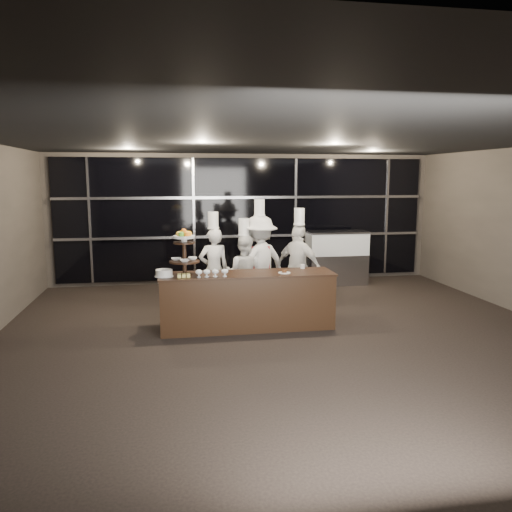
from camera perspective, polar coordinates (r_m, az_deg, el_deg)
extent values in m
plane|color=black|center=(7.25, 4.69, -10.85)|extent=(10.00, 10.00, 0.00)
plane|color=black|center=(6.85, 5.02, 13.51)|extent=(10.00, 10.00, 0.00)
plane|color=#473F38|center=(11.77, -1.27, 4.30)|extent=(9.00, 0.00, 9.00)
cube|color=black|center=(11.71, -1.23, 4.27)|extent=(8.60, 0.04, 2.80)
cube|color=#A5A5AA|center=(11.70, -1.18, 2.30)|extent=(8.60, 0.06, 0.06)
cube|color=#A5A5AA|center=(11.63, -1.20, 6.71)|extent=(8.60, 0.06, 0.06)
cube|color=#A5A5AA|center=(11.69, -18.47, 3.81)|extent=(0.05, 0.05, 2.80)
cube|color=#A5A5AA|center=(11.56, -7.11, 4.15)|extent=(0.05, 0.05, 2.80)
cube|color=#A5A5AA|center=(11.92, 4.53, 4.33)|extent=(0.05, 0.05, 2.80)
cube|color=#A5A5AA|center=(12.68, 14.69, 4.34)|extent=(0.05, 0.05, 2.80)
cube|color=black|center=(8.19, -1.03, -5.20)|extent=(2.80, 0.70, 0.90)
cube|color=black|center=(8.09, -1.04, -2.08)|extent=(2.84, 0.74, 0.03)
cylinder|color=black|center=(8.00, -8.14, -2.07)|extent=(0.24, 0.24, 0.03)
cylinder|color=black|center=(7.95, -8.19, 0.30)|extent=(0.06, 0.06, 0.70)
cylinder|color=black|center=(7.97, -8.17, -0.63)|extent=(0.48, 0.48, 0.02)
cylinder|color=black|center=(7.92, -8.22, 1.51)|extent=(0.34, 0.34, 0.02)
cylinder|color=white|center=(7.92, -8.23, 1.82)|extent=(0.10, 0.10, 0.06)
cylinder|color=white|center=(7.91, -8.23, 2.18)|extent=(0.34, 0.34, 0.04)
sphere|color=#FF9D15|center=(7.91, -7.66, 2.53)|extent=(0.09, 0.09, 0.09)
sphere|color=#82B02D|center=(7.98, -7.97, 2.58)|extent=(0.09, 0.09, 0.09)
sphere|color=orange|center=(7.97, -8.54, 2.56)|extent=(0.09, 0.09, 0.09)
sphere|color=gold|center=(7.90, -8.82, 2.50)|extent=(0.09, 0.09, 0.09)
sphere|color=#57A62A|center=(7.84, -8.52, 2.45)|extent=(0.09, 0.09, 0.09)
sphere|color=orange|center=(7.84, -7.94, 2.47)|extent=(0.09, 0.09, 0.09)
sphere|color=orange|center=(7.90, -8.25, 2.81)|extent=(0.09, 0.09, 0.09)
imported|color=white|center=(8.02, -9.12, -0.35)|extent=(0.16, 0.16, 0.04)
imported|color=white|center=(8.02, -7.26, -0.28)|extent=(0.15, 0.15, 0.05)
imported|color=white|center=(7.84, -8.15, -0.54)|extent=(0.16, 0.16, 0.04)
cylinder|color=silver|center=(7.80, -6.55, -2.40)|extent=(0.07, 0.07, 0.01)
cylinder|color=silver|center=(7.79, -6.55, -2.18)|extent=(0.02, 0.02, 0.05)
ellipsoid|color=silver|center=(7.78, -6.56, -1.83)|extent=(0.11, 0.11, 0.08)
ellipsoid|color=green|center=(7.78, -6.56, -1.79)|extent=(0.08, 0.08, 0.05)
cylinder|color=silver|center=(7.80, -5.64, -2.38)|extent=(0.07, 0.07, 0.01)
cylinder|color=silver|center=(7.80, -5.64, -2.15)|extent=(0.02, 0.02, 0.05)
ellipsoid|color=silver|center=(7.79, -5.65, -1.81)|extent=(0.11, 0.11, 0.08)
ellipsoid|color=red|center=(7.79, -5.65, -1.77)|extent=(0.08, 0.08, 0.05)
cylinder|color=silver|center=(7.81, -4.68, -2.35)|extent=(0.07, 0.07, 0.01)
cylinder|color=silver|center=(7.81, -4.68, -2.12)|extent=(0.02, 0.02, 0.05)
ellipsoid|color=silver|center=(7.80, -4.69, -1.78)|extent=(0.11, 0.11, 0.08)
ellipsoid|color=beige|center=(7.80, -4.69, -1.74)|extent=(0.08, 0.08, 0.05)
cylinder|color=silver|center=(7.83, -3.58, -2.31)|extent=(0.07, 0.07, 0.01)
cylinder|color=silver|center=(7.82, -3.59, -2.09)|extent=(0.02, 0.02, 0.05)
ellipsoid|color=silver|center=(7.81, -3.59, -1.75)|extent=(0.11, 0.11, 0.08)
ellipsoid|color=#4E2218|center=(7.81, -3.59, -1.71)|extent=(0.08, 0.08, 0.05)
cylinder|color=white|center=(7.95, -10.45, -2.27)|extent=(0.30, 0.30, 0.01)
cylinder|color=white|center=(7.94, -10.46, -1.88)|extent=(0.26, 0.26, 0.10)
cube|color=#EDE074|center=(7.80, -8.76, -2.28)|extent=(0.06, 0.06, 0.05)
cube|color=#EDE074|center=(7.80, -8.24, -2.26)|extent=(0.06, 0.06, 0.05)
cube|color=#EDE074|center=(7.81, -7.73, -2.25)|extent=(0.06, 0.06, 0.05)
cube|color=#EDE074|center=(7.87, -8.77, -2.18)|extent=(0.06, 0.06, 0.05)
cube|color=#EDE074|center=(7.87, -8.26, -2.17)|extent=(0.06, 0.06, 0.05)
cube|color=#EDE074|center=(7.87, -7.75, -2.15)|extent=(0.06, 0.06, 0.05)
cylinder|color=white|center=(8.10, 3.25, -1.92)|extent=(0.20, 0.20, 0.01)
cylinder|color=#4C2814|center=(8.10, 3.25, -1.74)|extent=(0.08, 0.08, 0.04)
cylinder|color=white|center=(8.53, 5.35, -1.21)|extent=(0.08, 0.08, 0.07)
cube|color=#A5A5AA|center=(11.72, 9.16, -1.51)|extent=(1.36, 0.58, 0.70)
cube|color=silver|center=(11.63, 9.24, 1.40)|extent=(1.36, 0.58, 0.50)
cube|color=#FFC67F|center=(11.63, 9.24, 1.40)|extent=(1.26, 0.49, 0.40)
cube|color=#A5A5AA|center=(11.60, 9.27, 2.72)|extent=(1.38, 0.60, 0.04)
imported|color=silver|center=(9.26, -4.84, -1.56)|extent=(0.61, 0.45, 1.54)
cylinder|color=white|center=(9.14, -4.92, 4.12)|extent=(0.19, 0.19, 0.30)
cylinder|color=white|center=(9.15, -4.91, 3.21)|extent=(0.21, 0.21, 0.03)
imported|color=white|center=(9.14, -1.39, -2.02)|extent=(0.84, 0.76, 1.43)
cylinder|color=white|center=(9.02, -1.41, 3.37)|extent=(0.19, 0.19, 0.30)
cylinder|color=white|center=(9.03, -1.41, 2.46)|extent=(0.21, 0.21, 0.03)
imported|color=silver|center=(9.26, 0.39, -0.82)|extent=(1.31, 1.12, 1.77)
cylinder|color=white|center=(9.14, 0.40, 5.57)|extent=(0.19, 0.19, 0.30)
cylinder|color=white|center=(9.15, 0.39, 4.67)|extent=(0.21, 0.21, 0.03)
cube|color=#A90D0F|center=(9.14, 0.52, -0.94)|extent=(0.34, 0.03, 0.66)
imported|color=white|center=(9.26, 4.89, -1.34)|extent=(0.93, 0.95, 1.61)
cylinder|color=white|center=(9.14, 4.97, 4.55)|extent=(0.19, 0.19, 0.30)
cylinder|color=white|center=(9.15, 4.96, 3.65)|extent=(0.21, 0.21, 0.03)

